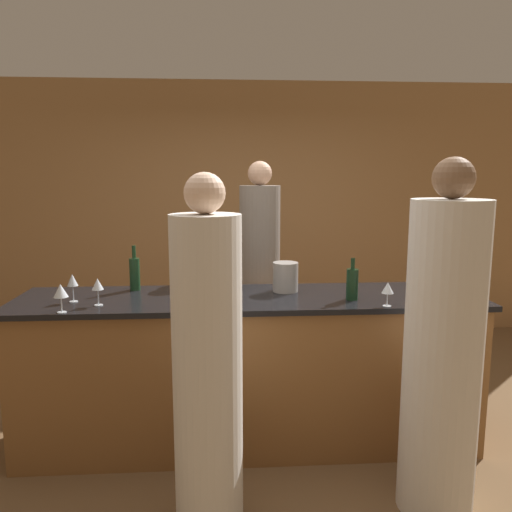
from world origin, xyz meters
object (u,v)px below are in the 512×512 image
(bartender, at_px, (260,288))
(wine_bottle_1, at_px, (352,284))
(guest_1, at_px, (443,355))
(wine_bottle_2, at_px, (135,273))
(ice_bucket, at_px, (285,277))
(guest_0, at_px, (208,370))
(wine_bottle_0, at_px, (235,271))

(bartender, bearing_deg, wine_bottle_1, 119.91)
(guest_1, bearing_deg, bartender, 118.84)
(guest_1, height_order, wine_bottle_1, guest_1)
(wine_bottle_2, distance_m, ice_bucket, 1.03)
(bartender, distance_m, ice_bucket, 0.70)
(guest_0, bearing_deg, bartender, 76.53)
(guest_0, distance_m, guest_1, 1.22)
(wine_bottle_0, distance_m, ice_bucket, 0.37)
(guest_1, xyz_separation_m, wine_bottle_2, (-1.74, 0.99, 0.26))
(bartender, bearing_deg, ice_bucket, 100.98)
(wine_bottle_0, bearing_deg, guest_1, -44.20)
(guest_0, height_order, guest_1, guest_1)
(guest_0, distance_m, wine_bottle_1, 1.16)
(wine_bottle_0, xyz_separation_m, wine_bottle_1, (0.74, -0.40, -0.01))
(guest_1, relative_size, ice_bucket, 9.44)
(guest_0, relative_size, ice_bucket, 9.07)
(wine_bottle_1, distance_m, ice_bucket, 0.47)
(bartender, relative_size, guest_1, 1.01)
(wine_bottle_0, bearing_deg, bartender, 66.66)
(wine_bottle_1, bearing_deg, bartender, 119.91)
(guest_1, bearing_deg, wine_bottle_0, 135.80)
(guest_1, xyz_separation_m, wine_bottle_0, (-1.06, 1.03, 0.26))
(bartender, bearing_deg, guest_0, 76.53)
(wine_bottle_0, relative_size, wine_bottle_2, 0.99)
(guest_0, distance_m, wine_bottle_2, 1.21)
(wine_bottle_1, bearing_deg, guest_1, -62.75)
(wine_bottle_1, xyz_separation_m, ice_bucket, (-0.39, 0.26, -0.00))
(guest_0, height_order, wine_bottle_0, guest_0)
(bartender, xyz_separation_m, ice_bucket, (0.13, -0.65, 0.22))
(ice_bucket, bearing_deg, guest_1, -50.90)
(wine_bottle_2, bearing_deg, guest_1, -29.64)
(guest_0, relative_size, wine_bottle_2, 5.85)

